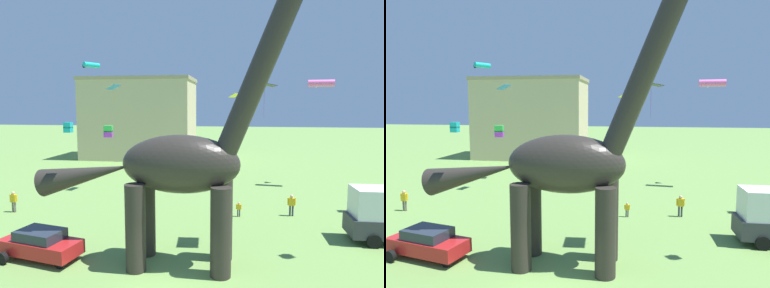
# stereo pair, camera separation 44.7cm
# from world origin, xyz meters

# --- Properties ---
(dinosaur_sculpture) EXTENTS (13.53, 2.87, 14.14)m
(dinosaur_sculpture) POSITION_xyz_m (0.02, 3.90, 5.11)
(dinosaur_sculpture) COLOR #2D2823
(dinosaur_sculpture) RESTS_ON ground_plane
(parked_sedan_left) EXTENTS (4.48, 2.60, 1.55)m
(parked_sedan_left) POSITION_xyz_m (-7.25, 3.52, 0.81)
(parked_sedan_left) COLOR red
(parked_sedan_left) RESTS_ON ground_plane
(person_photographer) EXTENTS (0.40, 0.18, 1.07)m
(person_photographer) POSITION_xyz_m (2.91, 11.89, 0.65)
(person_photographer) COLOR #2D3347
(person_photographer) RESTS_ON ground_plane
(person_far_spectator) EXTENTS (0.60, 0.26, 1.60)m
(person_far_spectator) POSITION_xyz_m (-13.79, 10.57, 0.97)
(person_far_spectator) COLOR #6B6056
(person_far_spectator) RESTS_ON ground_plane
(person_near_flyer) EXTENTS (0.59, 0.26, 1.57)m
(person_near_flyer) POSITION_xyz_m (6.67, 12.58, 0.95)
(person_near_flyer) COLOR #2D3347
(person_near_flyer) RESTS_ON ground_plane
(kite_high_right) EXTENTS (1.10, 1.44, 1.73)m
(kite_high_right) POSITION_xyz_m (-8.55, 17.94, 9.63)
(kite_high_right) COLOR #287AE5
(kite_mid_left) EXTENTS (1.74, 1.69, 0.49)m
(kite_mid_left) POSITION_xyz_m (-11.52, 19.71, 11.84)
(kite_mid_left) COLOR #19B2B7
(kite_high_left) EXTENTS (1.29, 1.64, 1.89)m
(kite_high_left) POSITION_xyz_m (4.19, 6.63, 9.08)
(kite_high_left) COLOR black
(kite_apex) EXTENTS (0.36, 0.36, 0.50)m
(kite_apex) POSITION_xyz_m (-5.36, 3.31, 6.90)
(kite_apex) COLOR #19B2B7
(kite_near_low) EXTENTS (1.16, 1.27, 0.34)m
(kite_near_low) POSITION_xyz_m (2.39, 18.44, 8.84)
(kite_near_low) COLOR yellow
(kite_drifting) EXTENTS (1.01, 1.01, 1.23)m
(kite_drifting) POSITION_xyz_m (-11.11, 22.81, 5.21)
(kite_drifting) COLOR green
(kite_mid_right) EXTENTS (2.44, 2.13, 0.70)m
(kite_mid_right) POSITION_xyz_m (10.46, 22.39, 10.07)
(kite_mid_right) COLOR pink
(background_building_block) EXTENTS (16.41, 9.43, 12.09)m
(background_building_block) POSITION_xyz_m (-12.35, 38.81, 6.05)
(background_building_block) COLOR #CCB78E
(background_building_block) RESTS_ON ground_plane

